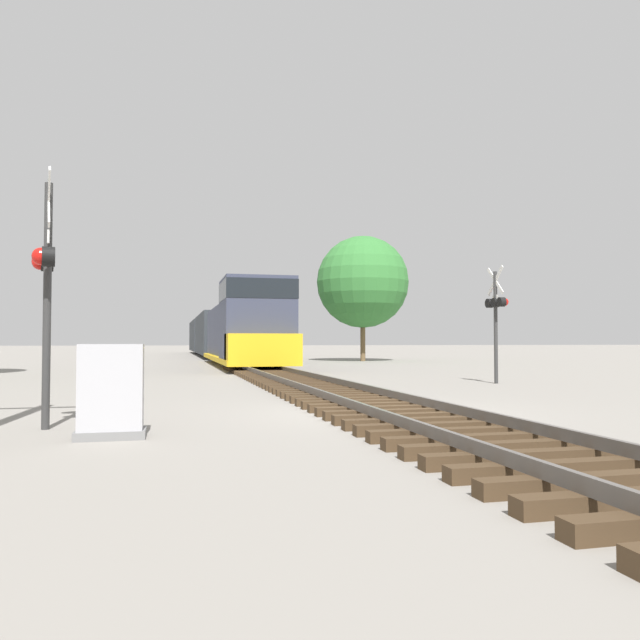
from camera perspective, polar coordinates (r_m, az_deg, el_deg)
ground_plane at (r=11.88m, az=5.44°, el=-8.44°), size 400.00×400.00×0.00m
rail_track_bed at (r=11.87m, az=5.44°, el=-7.79°), size 2.60×160.00×0.31m
freight_train at (r=51.06m, az=-9.29°, el=-1.35°), size 3.14×52.36×4.18m
crossing_signal_near at (r=10.46m, az=-23.79°, el=3.85°), size 0.48×1.01×3.95m
crossing_signal_far at (r=20.72m, az=15.83°, el=0.95°), size 0.35×1.01×3.75m
relay_cabinet at (r=9.18m, az=-18.54°, el=-6.25°), size 0.94×0.59×1.30m
tree_mid_background at (r=42.68m, az=3.93°, el=3.48°), size 6.27×6.27×8.53m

